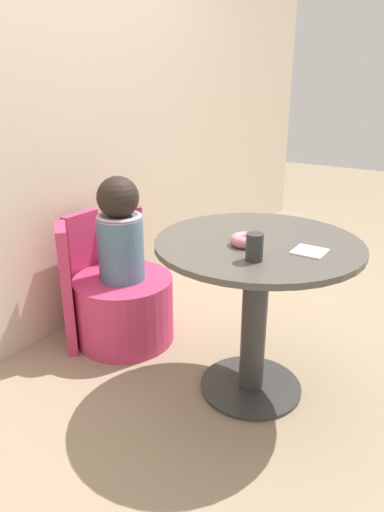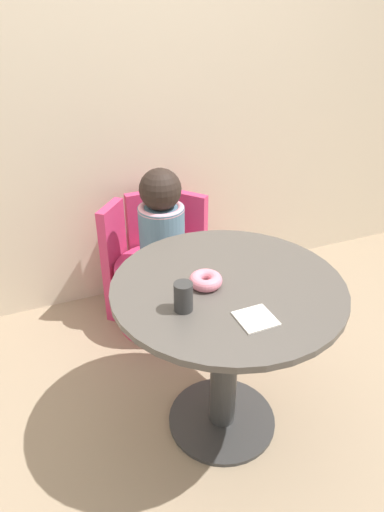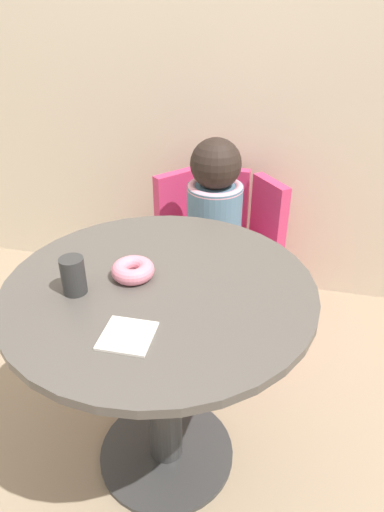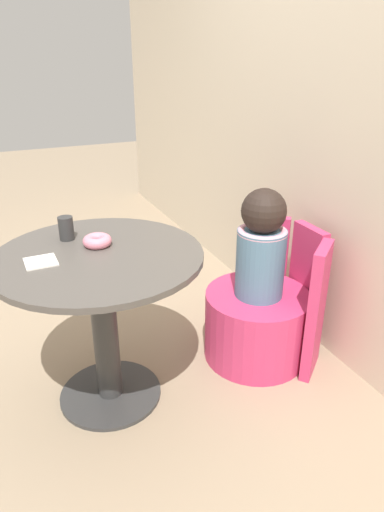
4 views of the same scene
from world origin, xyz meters
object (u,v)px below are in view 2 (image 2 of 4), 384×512
object	(u,v)px
tub_chair	(164,293)
cup	(183,297)
child_figure	(161,221)
round_table	(226,327)
donut	(206,280)

from	to	relation	value
tub_chair	cup	xyz separation A→B (m)	(-0.21, -0.85, 0.59)
child_figure	cup	bearing A→B (deg)	-103.85
round_table	child_figure	xyz separation A→B (m)	(0.01, 0.77, 0.10)
donut	round_table	bearing A→B (deg)	-12.91
round_table	tub_chair	bearing A→B (deg)	89.54
child_figure	cup	xyz separation A→B (m)	(-0.21, -0.85, 0.15)
round_table	donut	bearing A→B (deg)	167.09
tub_chair	donut	world-z (taller)	donut
child_figure	cup	size ratio (longest dim) A/B	5.29
tub_chair	cup	size ratio (longest dim) A/B	5.16
tub_chair	cup	world-z (taller)	cup
round_table	tub_chair	xyz separation A→B (m)	(0.01, 0.77, -0.34)
round_table	child_figure	world-z (taller)	child_figure
tub_chair	child_figure	xyz separation A→B (m)	(0.00, 0.00, 0.44)
cup	tub_chair	bearing A→B (deg)	76.15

